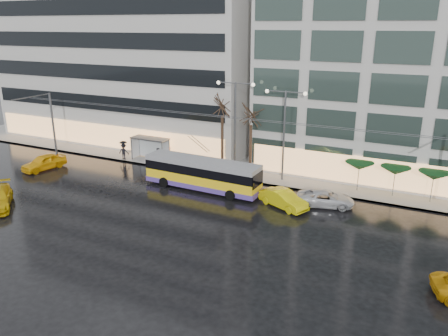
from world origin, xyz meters
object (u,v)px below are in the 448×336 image
Objects in this scene: trolleybus at (202,175)px; bus_shelter at (148,143)px; street_lamp_near at (235,115)px; taxi_a at (44,162)px.

trolleybus is 2.64× the size of bus_shelter.
bus_shelter is at bearing -179.37° from street_lamp_near.
taxi_a is at bearing -137.23° from bus_shelter.
trolleybus is 17.64m from taxi_a.
bus_shelter is 11.14m from street_lamp_near.
street_lamp_near reaches higher than bus_shelter.
trolleybus is at bearing -98.83° from street_lamp_near.
street_lamp_near is at bearing 81.17° from trolleybus.
bus_shelter reaches higher than taxi_a.
taxi_a is at bearing -157.86° from street_lamp_near.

